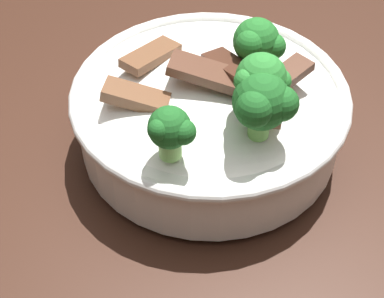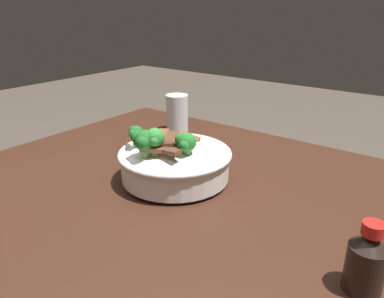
{
  "view_description": "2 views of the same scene",
  "coord_description": "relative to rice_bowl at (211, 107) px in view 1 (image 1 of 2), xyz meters",
  "views": [
    {
      "loc": [
        0.37,
        0.18,
        1.21
      ],
      "look_at": [
        0.09,
        -0.07,
        0.83
      ],
      "focal_mm": 55.77,
      "sensor_mm": 36.0,
      "label": 1
    },
    {
      "loc": [
        -0.45,
        0.5,
        1.16
      ],
      "look_at": [
        0.02,
        -0.11,
        0.86
      ],
      "focal_mm": 33.97,
      "sensor_mm": 36.0,
      "label": 2
    }
  ],
  "objects": [
    {
      "name": "rice_bowl",
      "position": [
        0.0,
        0.0,
        0.0
      ],
      "size": [
        0.26,
        0.26,
        0.14
      ],
      "color": "white",
      "rests_on": "dining_table"
    },
    {
      "name": "dining_table",
      "position": [
        -0.05,
        0.08,
        -0.18
      ],
      "size": [
        1.11,
        1.03,
        0.78
      ],
      "color": "#381E14",
      "rests_on": "ground"
    }
  ]
}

